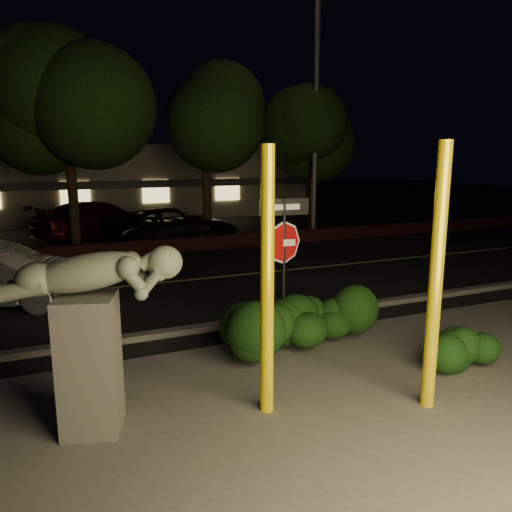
{
  "coord_description": "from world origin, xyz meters",
  "views": [
    {
      "loc": [
        -3.62,
        -6.27,
        3.47
      ],
      "look_at": [
        0.04,
        2.19,
        1.6
      ],
      "focal_mm": 35.0,
      "sensor_mm": 36.0,
      "label": 1
    }
  ],
  "objects_px": {
    "parked_car_darkred": "(99,220)",
    "parked_car_dark": "(173,226)",
    "yellow_pole_left": "(267,285)",
    "yellow_pole_right": "(436,280)",
    "streetlight": "(311,75)",
    "signpost": "(284,243)",
    "sculpture": "(90,320)"
  },
  "relations": [
    {
      "from": "yellow_pole_left",
      "to": "yellow_pole_right",
      "type": "bearing_deg",
      "value": -19.8
    },
    {
      "from": "yellow_pole_left",
      "to": "signpost",
      "type": "height_order",
      "value": "yellow_pole_left"
    },
    {
      "from": "signpost",
      "to": "parked_car_dark",
      "type": "relative_size",
      "value": 0.53
    },
    {
      "from": "sculpture",
      "to": "streetlight",
      "type": "height_order",
      "value": "streetlight"
    },
    {
      "from": "yellow_pole_right",
      "to": "signpost",
      "type": "bearing_deg",
      "value": 106.98
    },
    {
      "from": "yellow_pole_left",
      "to": "parked_car_darkred",
      "type": "distance_m",
      "value": 15.96
    },
    {
      "from": "signpost",
      "to": "parked_car_dark",
      "type": "bearing_deg",
      "value": 91.37
    },
    {
      "from": "yellow_pole_left",
      "to": "parked_car_dark",
      "type": "distance_m",
      "value": 13.7
    },
    {
      "from": "yellow_pole_left",
      "to": "parked_car_dark",
      "type": "bearing_deg",
      "value": 81.18
    },
    {
      "from": "sculpture",
      "to": "parked_car_dark",
      "type": "relative_size",
      "value": 0.46
    },
    {
      "from": "signpost",
      "to": "streetlight",
      "type": "distance_m",
      "value": 13.12
    },
    {
      "from": "yellow_pole_left",
      "to": "signpost",
      "type": "bearing_deg",
      "value": 58.27
    },
    {
      "from": "signpost",
      "to": "sculpture",
      "type": "bearing_deg",
      "value": -149.57
    },
    {
      "from": "yellow_pole_left",
      "to": "signpost",
      "type": "distance_m",
      "value": 2.42
    },
    {
      "from": "streetlight",
      "to": "sculpture",
      "type": "bearing_deg",
      "value": -120.32
    },
    {
      "from": "yellow_pole_left",
      "to": "streetlight",
      "type": "xyz_separation_m",
      "value": [
        7.65,
        12.54,
        4.77
      ]
    },
    {
      "from": "sculpture",
      "to": "yellow_pole_right",
      "type": "bearing_deg",
      "value": 1.35
    },
    {
      "from": "yellow_pole_left",
      "to": "parked_car_dark",
      "type": "height_order",
      "value": "yellow_pole_left"
    },
    {
      "from": "sculpture",
      "to": "parked_car_darkred",
      "type": "distance_m",
      "value": 15.6
    },
    {
      "from": "yellow_pole_right",
      "to": "parked_car_dark",
      "type": "xyz_separation_m",
      "value": [
        -0.04,
        14.26,
        -1.11
      ]
    },
    {
      "from": "streetlight",
      "to": "signpost",
      "type": "bearing_deg",
      "value": -112.5
    },
    {
      "from": "parked_car_darkred",
      "to": "signpost",
      "type": "bearing_deg",
      "value": 162.13
    },
    {
      "from": "streetlight",
      "to": "parked_car_dark",
      "type": "bearing_deg",
      "value": 179.08
    },
    {
      "from": "yellow_pole_right",
      "to": "parked_car_dark",
      "type": "relative_size",
      "value": 0.71
    },
    {
      "from": "yellow_pole_left",
      "to": "yellow_pole_right",
      "type": "xyz_separation_m",
      "value": [
        2.13,
        -0.77,
        0.03
      ]
    },
    {
      "from": "signpost",
      "to": "streetlight",
      "type": "bearing_deg",
      "value": 64.17
    },
    {
      "from": "yellow_pole_left",
      "to": "sculpture",
      "type": "distance_m",
      "value": 2.26
    },
    {
      "from": "parked_car_darkred",
      "to": "parked_car_dark",
      "type": "relative_size",
      "value": 1.06
    },
    {
      "from": "parked_car_dark",
      "to": "parked_car_darkred",
      "type": "bearing_deg",
      "value": 42.03
    },
    {
      "from": "yellow_pole_left",
      "to": "parked_car_darkred",
      "type": "relative_size",
      "value": 0.66
    },
    {
      "from": "signpost",
      "to": "parked_car_dark",
      "type": "height_order",
      "value": "signpost"
    },
    {
      "from": "yellow_pole_right",
      "to": "streetlight",
      "type": "relative_size",
      "value": 0.33
    }
  ]
}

